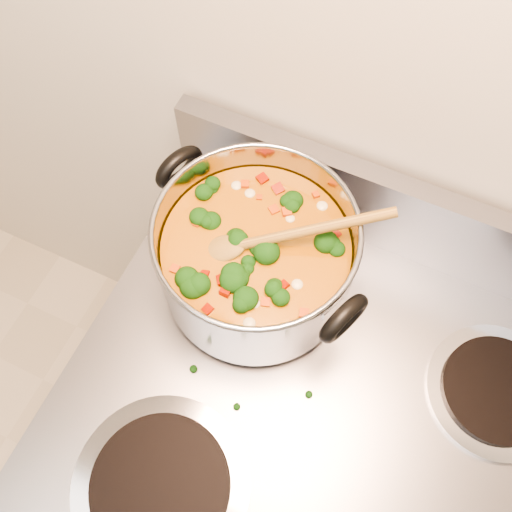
{
  "coord_description": "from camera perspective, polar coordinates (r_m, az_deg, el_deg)",
  "views": [
    {
      "loc": [
        0.02,
        1.01,
        1.72
      ],
      "look_at": [
        -0.13,
        1.32,
        1.01
      ],
      "focal_mm": 40.0,
      "sensor_mm": 36.0,
      "label": 1
    }
  ],
  "objects": [
    {
      "name": "stockpot",
      "position": [
        0.79,
        0.01,
        -0.08
      ],
      "size": [
        0.34,
        0.28,
        0.16
      ],
      "rotation": [
        0.0,
        0.0,
        -0.37
      ],
      "color": "#96969D",
      "rests_on": "electric_range"
    },
    {
      "name": "wooden_spoon",
      "position": [
        0.75,
        0.95,
        1.63
      ],
      "size": [
        0.24,
        0.15,
        0.09
      ],
      "rotation": [
        0.0,
        0.0,
        0.52
      ],
      "color": "olive",
      "rests_on": "stockpot"
    },
    {
      "name": "cooktop_crumbs",
      "position": [
        0.85,
        0.05,
        -5.58
      ],
      "size": [
        0.29,
        0.34,
        0.01
      ],
      "color": "black",
      "rests_on": "electric_range"
    },
    {
      "name": "electric_range",
      "position": [
        1.26,
        5.16,
        -20.6
      ],
      "size": [
        0.77,
        0.69,
        1.08
      ],
      "color": "gray",
      "rests_on": "ground"
    }
  ]
}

